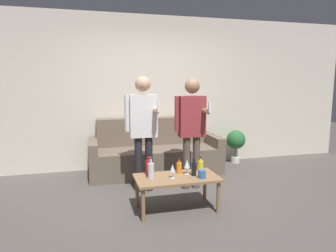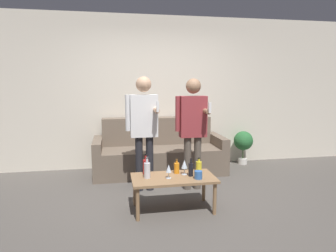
% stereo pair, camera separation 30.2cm
% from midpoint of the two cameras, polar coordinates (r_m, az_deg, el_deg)
% --- Properties ---
extents(ground_plane, '(16.00, 16.00, 0.00)m').
position_cam_midpoint_polar(ground_plane, '(3.87, 4.04, -15.10)').
color(ground_plane, '#514C47').
extents(wall_back, '(8.00, 0.06, 2.70)m').
position_cam_midpoint_polar(wall_back, '(5.44, -0.94, 6.40)').
color(wall_back, beige).
rests_on(wall_back, ground_plane).
extents(couch, '(2.20, 0.84, 0.92)m').
position_cam_midpoint_polar(couch, '(5.16, -0.01, -5.22)').
color(couch, '#6B5B4C').
rests_on(couch, ground_plane).
extents(coffee_table, '(1.00, 0.53, 0.42)m').
position_cam_midpoint_polar(coffee_table, '(3.65, 3.44, -10.39)').
color(coffee_table, '#8E6B47').
rests_on(coffee_table, ground_plane).
extents(bottle_orange, '(0.06, 0.06, 0.22)m').
position_cam_midpoint_polar(bottle_orange, '(3.66, 6.76, -8.18)').
color(bottle_orange, black).
rests_on(bottle_orange, coffee_table).
extents(bottle_green, '(0.07, 0.07, 0.25)m').
position_cam_midpoint_polar(bottle_green, '(3.56, -1.55, -8.36)').
color(bottle_green, silver).
rests_on(bottle_green, coffee_table).
extents(bottle_dark, '(0.07, 0.07, 0.18)m').
position_cam_midpoint_polar(bottle_dark, '(3.84, 8.15, -7.61)').
color(bottle_dark, yellow).
rests_on(bottle_dark, coffee_table).
extents(bottle_yellow, '(0.07, 0.07, 0.25)m').
position_cam_midpoint_polar(bottle_yellow, '(3.71, -1.92, -7.70)').
color(bottle_yellow, '#B21E1E').
rests_on(bottle_yellow, coffee_table).
extents(bottle_red, '(0.07, 0.07, 0.18)m').
position_cam_midpoint_polar(bottle_red, '(3.75, 3.99, -7.95)').
color(bottle_red, orange).
rests_on(bottle_red, coffee_table).
extents(wine_glass_near, '(0.07, 0.07, 0.17)m').
position_cam_midpoint_polar(wine_glass_near, '(3.55, 2.59, -8.18)').
color(wine_glass_near, silver).
rests_on(wine_glass_near, coffee_table).
extents(wine_glass_far, '(0.08, 0.08, 0.18)m').
position_cam_midpoint_polar(wine_glass_far, '(3.70, 5.50, -7.34)').
color(wine_glass_far, silver).
rests_on(wine_glass_far, coffee_table).
extents(cup_on_table, '(0.09, 0.09, 0.09)m').
position_cam_midpoint_polar(cup_on_table, '(3.58, 8.23, -9.22)').
color(cup_on_table, '#3366B2').
rests_on(cup_on_table, coffee_table).
extents(person_standing_left, '(0.44, 0.41, 1.62)m').
position_cam_midpoint_polar(person_standing_left, '(4.16, -2.59, 0.46)').
color(person_standing_left, '#232328').
rests_on(person_standing_left, ground_plane).
extents(person_standing_right, '(0.44, 0.41, 1.59)m').
position_cam_midpoint_polar(person_standing_right, '(4.24, 6.76, 0.32)').
color(person_standing_right, brown).
rests_on(person_standing_right, ground_plane).
extents(potted_plant, '(0.36, 0.36, 0.63)m').
position_cam_midpoint_polar(potted_plant, '(5.83, 15.60, -2.96)').
color(potted_plant, silver).
rests_on(potted_plant, ground_plane).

